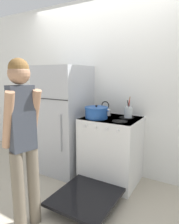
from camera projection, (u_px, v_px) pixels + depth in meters
The scene contains 8 objects.
ground_plane at pixel (101, 166), 3.22m from camera, with size 14.00×14.00×0.00m, color #B2A893.
wall_back at pixel (103, 87), 3.01m from camera, with size 10.00×0.06×2.55m.
refrigerator at pixel (64, 120), 3.01m from camera, with size 0.66×0.71×1.58m.
stove_range at pixel (110, 151), 2.70m from camera, with size 0.73×1.33×0.89m.
dutch_oven_pot at pixel (96, 113), 2.61m from camera, with size 0.35×0.31×0.18m.
tea_kettle at pixel (105, 111), 2.82m from camera, with size 0.19×0.15×0.20m.
utensil_jar at pixel (128, 112), 2.65m from camera, with size 0.11×0.11×0.28m.
person at pixel (23, 136), 1.80m from camera, with size 0.31×0.37×1.60m.
Camera 1 is at (1.35, -2.69, 1.46)m, focal length 32.00 mm.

